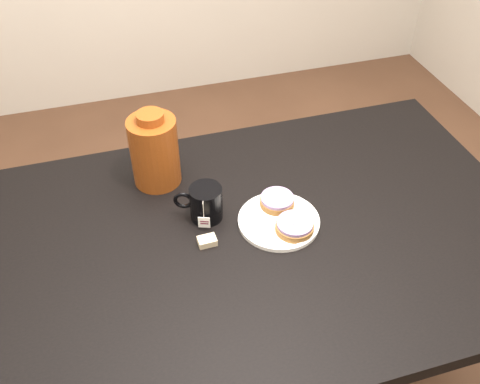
# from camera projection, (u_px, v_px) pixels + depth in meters

# --- Properties ---
(table) EXTENTS (1.40, 0.90, 0.75)m
(table) POSITION_uv_depth(u_px,v_px,m) (259.00, 255.00, 1.39)
(table) COLOR black
(table) RESTS_ON ground_plane
(plate) EXTENTS (0.21, 0.21, 0.02)m
(plate) POSITION_uv_depth(u_px,v_px,m) (279.00, 220.00, 1.36)
(plate) COLOR white
(plate) RESTS_ON table
(bagel_back) EXTENTS (0.10, 0.10, 0.03)m
(bagel_back) POSITION_uv_depth(u_px,v_px,m) (277.00, 201.00, 1.39)
(bagel_back) COLOR brown
(bagel_back) RESTS_ON plate
(bagel_front) EXTENTS (0.11, 0.11, 0.03)m
(bagel_front) POSITION_uv_depth(u_px,v_px,m) (295.00, 226.00, 1.32)
(bagel_front) COLOR brown
(bagel_front) RESTS_ON plate
(mug) EXTENTS (0.13, 0.11, 0.09)m
(mug) POSITION_uv_depth(u_px,v_px,m) (205.00, 203.00, 1.35)
(mug) COLOR black
(mug) RESTS_ON table
(teabag_pouch) EXTENTS (0.05, 0.03, 0.02)m
(teabag_pouch) POSITION_uv_depth(u_px,v_px,m) (207.00, 241.00, 1.30)
(teabag_pouch) COLOR #C6B793
(teabag_pouch) RESTS_ON table
(bagel_package) EXTENTS (0.13, 0.13, 0.22)m
(bagel_package) POSITION_uv_depth(u_px,v_px,m) (154.00, 151.00, 1.42)
(bagel_package) COLOR #5C240C
(bagel_package) RESTS_ON table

